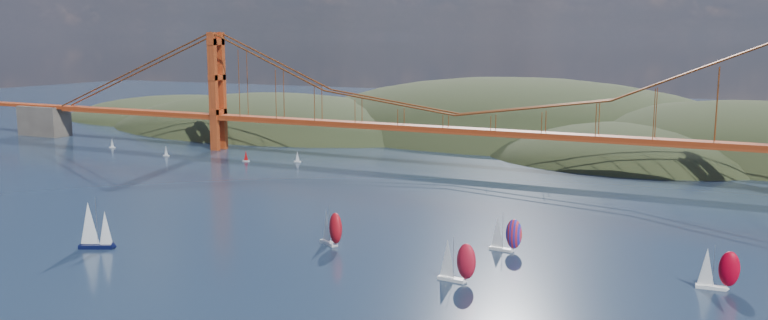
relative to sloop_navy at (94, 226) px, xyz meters
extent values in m
plane|color=black|center=(41.22, -30.49, -5.87)|extent=(1200.00, 1200.00, 0.00)
ellipsoid|color=black|center=(-98.78, 229.51, -17.07)|extent=(240.00, 140.00, 64.00)
ellipsoid|color=black|center=(31.22, 269.51, -22.67)|extent=(300.00, 180.00, 96.00)
ellipsoid|color=black|center=(151.22, 239.51, -19.17)|extent=(220.00, 140.00, 76.00)
ellipsoid|color=black|center=(101.22, 209.51, -14.27)|extent=(140.00, 110.00, 48.00)
ellipsoid|color=black|center=(-188.78, 259.51, -13.57)|extent=(200.00, 140.00, 44.00)
cube|color=#953011|center=(41.22, 149.51, 10.13)|extent=(440.00, 7.00, 1.60)
cube|color=maroon|center=(41.22, 149.51, 8.93)|extent=(440.00, 7.00, 0.80)
cube|color=maroon|center=(-78.78, 149.51, 21.63)|extent=(4.00, 8.50, 55.00)
cube|color=#4C443D|center=(-196.78, 149.51, 2.13)|extent=(28.00, 12.00, 16.00)
cube|color=#953011|center=(-208.78, 149.51, 10.13)|extent=(60.00, 7.00, 1.60)
cube|color=black|center=(0.30, 0.14, -5.36)|extent=(8.71, 5.74, 1.02)
cylinder|color=#99999E|center=(0.69, 0.32, 1.29)|extent=(0.13, 0.13, 12.28)
cone|color=white|center=(-1.09, -0.50, 0.68)|extent=(6.32, 6.32, 10.81)
cone|color=white|center=(2.61, 1.21, -0.55)|extent=(4.52, 4.52, 8.60)
cube|color=white|center=(51.27, 29.06, -5.49)|extent=(6.35, 4.63, 0.76)
cylinder|color=#99999E|center=(51.54, 28.90, -0.39)|extent=(0.09, 0.09, 9.45)
cone|color=white|center=(50.28, 29.62, -0.86)|extent=(4.81, 4.81, 8.32)
ellipsoid|color=#B10F19|center=(54.29, 27.35, -0.86)|extent=(5.20, 4.58, 7.94)
cube|color=white|center=(90.17, 15.57, -5.50)|extent=(6.41, 2.43, 0.75)
cylinder|color=#99999E|center=(90.48, 15.54, -0.43)|extent=(0.09, 0.09, 9.38)
cone|color=white|center=(89.05, 15.70, -0.90)|extent=(3.87, 3.87, 8.25)
ellipsoid|color=red|center=(93.59, 15.19, -0.90)|extent=(4.65, 3.22, 7.88)
cube|color=white|center=(141.43, 34.61, -5.51)|extent=(6.12, 2.19, 0.72)
cylinder|color=#99999E|center=(141.73, 34.64, -0.65)|extent=(0.09, 0.09, 9.00)
cone|color=white|center=(140.35, 34.52, -1.10)|extent=(3.64, 3.64, 7.92)
ellipsoid|color=#BA0018|center=(144.72, 34.90, -1.10)|extent=(4.41, 2.99, 7.56)
cube|color=silver|center=(92.84, 43.07, -5.52)|extent=(6.09, 2.28, 0.71)
cylinder|color=#99999E|center=(93.13, 43.04, -0.70)|extent=(0.09, 0.09, 8.92)
cone|color=white|center=(91.77, 43.19, -1.15)|extent=(3.66, 3.66, 7.85)
ellipsoid|color=red|center=(96.09, 42.73, -1.15)|extent=(4.41, 3.04, 7.49)
cube|color=silver|center=(-128.60, 131.01, -5.62)|extent=(3.00, 1.00, 0.50)
cone|color=white|center=(-128.60, 131.01, -3.27)|extent=(2.00, 2.00, 4.20)
cube|color=silver|center=(-87.57, 122.87, -5.62)|extent=(3.00, 1.00, 0.50)
cone|color=white|center=(-87.57, 122.87, -3.27)|extent=(2.00, 2.00, 4.20)
cube|color=silver|center=(-46.39, 126.48, -5.62)|extent=(3.00, 1.00, 0.50)
cone|color=red|center=(-46.39, 126.48, -3.27)|extent=(2.00, 2.00, 4.20)
cube|color=silver|center=(-25.41, 134.45, -5.62)|extent=(3.00, 1.00, 0.50)
cone|color=white|center=(-25.41, 134.45, -3.27)|extent=(2.00, 2.00, 4.20)
camera|label=1|loc=(145.71, -132.28, 46.76)|focal=35.00mm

